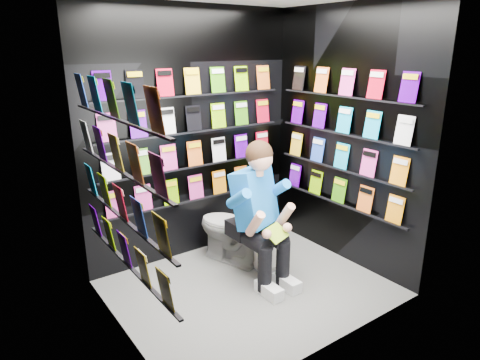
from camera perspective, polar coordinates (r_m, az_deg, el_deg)
floor at (r=4.18m, az=1.27°, el=-14.19°), size 2.40×2.40×0.00m
wall_back at (r=4.49m, az=-6.31°, el=5.85°), size 2.40×0.04×2.60m
wall_front at (r=2.97m, az=13.07°, el=-0.55°), size 2.40×0.04×2.60m
wall_left at (r=3.13m, az=-16.46°, el=0.11°), size 0.04×2.00×2.60m
wall_right at (r=4.48m, az=13.83°, el=5.42°), size 0.04×2.00×2.60m
comics_back at (r=4.47m, az=-6.12°, el=5.85°), size 2.10×0.06×1.37m
comics_left at (r=3.14m, az=-15.95°, el=0.29°), size 0.06×1.70×1.37m
comics_right at (r=4.46m, az=13.58°, el=5.44°), size 0.06×1.70×1.37m
toilet at (r=4.52m, az=-1.23°, el=-6.41°), size 0.64×0.85×0.73m
longbox at (r=4.60m, az=2.53°, el=-8.83°), size 0.32×0.47×0.32m
longbox_lid at (r=4.52m, az=2.56°, el=-6.81°), size 0.34×0.49×0.03m
reader at (r=4.07m, az=1.75°, el=-2.54°), size 0.81×0.98×1.54m
held_comic at (r=3.90m, az=4.86°, el=-7.06°), size 0.28×0.22×0.10m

